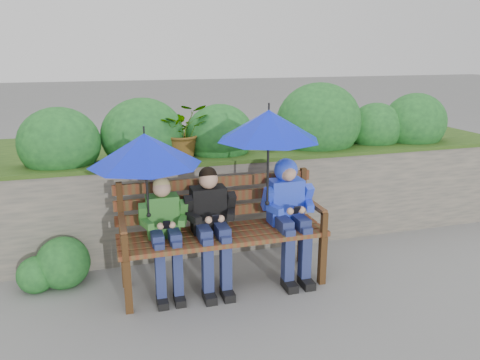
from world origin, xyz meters
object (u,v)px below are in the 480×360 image
object	(u,v)px
park_bench	(221,224)
boy_right	(289,208)
boy_middle	(211,221)
umbrella_right	(269,125)
boy_left	(165,228)
umbrella_left	(145,149)

from	to	relation	value
park_bench	boy_right	world-z (taller)	boy_right
boy_middle	umbrella_right	distance (m)	1.00
boy_middle	umbrella_right	xyz separation A→B (m)	(0.53, -0.03, 0.85)
boy_left	boy_middle	bearing A→B (deg)	-0.86
boy_left	boy_right	size ratio (longest dim) A/B	0.93
boy_right	umbrella_left	bearing A→B (deg)	179.50
boy_left	umbrella_right	bearing A→B (deg)	-2.11
park_bench	boy_left	distance (m)	0.54
boy_left	umbrella_left	xyz separation A→B (m)	(-0.13, 0.02, 0.71)
park_bench	umbrella_right	xyz separation A→B (m)	(0.41, -0.12, 0.93)
umbrella_left	umbrella_right	size ratio (longest dim) A/B	1.02
boy_left	umbrella_left	bearing A→B (deg)	173.13
boy_middle	umbrella_right	world-z (taller)	umbrella_right
boy_left	umbrella_right	xyz separation A→B (m)	(0.94, -0.03, 0.87)
umbrella_left	boy_right	bearing A→B (deg)	-0.50
boy_left	boy_right	world-z (taller)	boy_right
park_bench	boy_left	size ratio (longest dim) A/B	1.77
boy_left	umbrella_right	size ratio (longest dim) A/B	1.15
boy_left	umbrella_left	size ratio (longest dim) A/B	1.12
boy_middle	umbrella_left	world-z (taller)	umbrella_left
park_bench	umbrella_right	distance (m)	1.02
park_bench	umbrella_left	world-z (taller)	umbrella_left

